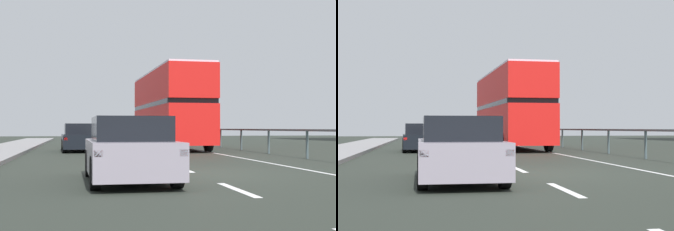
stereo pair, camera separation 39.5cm
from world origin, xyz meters
TOP-DOWN VIEW (x-y plane):
  - ground_plane at (0.00, 0.00)m, footprint 73.53×120.00m
  - lane_paint_markings at (2.01, 8.85)m, footprint 3.45×46.00m
  - bridge_side_railing at (5.58, 9.00)m, footprint 0.10×42.00m
  - double_decker_bus_red at (2.21, 15.45)m, footprint 2.74×11.24m
  - hatchback_car_near at (-1.87, -1.62)m, footprint 1.81×4.10m
  - sedan_car_ahead at (-2.78, 12.80)m, footprint 2.01×4.45m

SIDE VIEW (x-z plane):
  - ground_plane at x=0.00m, z-range -0.10..0.00m
  - lane_paint_markings at x=2.01m, z-range 0.00..0.01m
  - sedan_car_ahead at x=-2.78m, z-range -0.03..1.35m
  - hatchback_car_near at x=-1.87m, z-range -0.02..1.37m
  - bridge_side_railing at x=5.58m, z-range 0.35..1.47m
  - double_decker_bus_red at x=2.21m, z-range 0.15..4.49m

